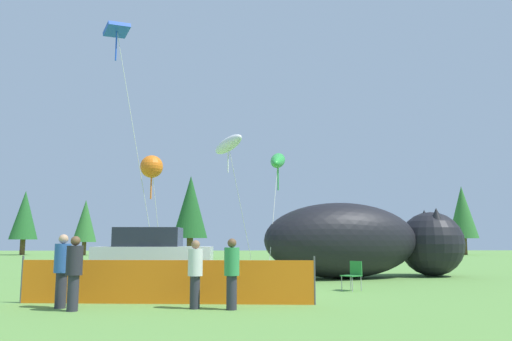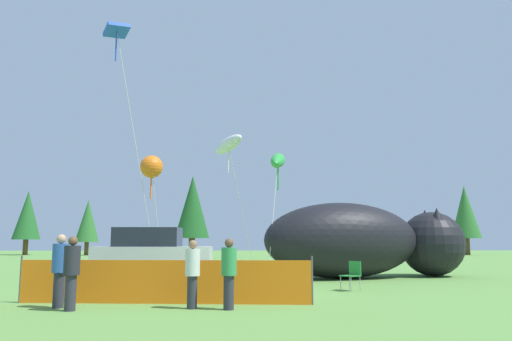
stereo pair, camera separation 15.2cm
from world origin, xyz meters
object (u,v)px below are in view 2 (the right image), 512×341
spectator_in_blue_shirt (72,270)px  kite_orange_flower (152,167)px  spectator_in_red_shirt (229,271)px  inflatable_cat (364,243)px  kite_blue_box (118,36)px  parked_car (152,257)px  spectator_in_yellow_shirt (192,271)px  kite_white_ghost (228,145)px  folding_chair (352,273)px  kite_green_fish (278,161)px  spectator_in_green_shirt (60,267)px

spectator_in_blue_shirt → kite_orange_flower: bearing=88.0°
spectator_in_red_shirt → kite_orange_flower: kite_orange_flower is taller
inflatable_cat → kite_blue_box: size_ratio=0.92×
spectator_in_red_shirt → spectator_in_blue_shirt: 3.61m
parked_car → spectator_in_yellow_shirt: (1.97, -5.65, -0.13)m
kite_orange_flower → kite_white_ghost: (2.99, 2.75, 1.44)m
spectator_in_red_shirt → kite_white_ghost: bearing=91.8°
folding_chair → kite_blue_box: 13.07m
spectator_in_yellow_shirt → kite_green_fish: (2.71, 9.23, 4.13)m
parked_car → spectator_in_yellow_shirt: bearing=-70.1°
kite_green_fish → spectator_in_blue_shirt: bearing=-119.8°
spectator_in_red_shirt → kite_white_ghost: 11.83m
kite_white_ghost → spectator_in_red_shirt: bearing=-88.2°
folding_chair → kite_blue_box: (-8.62, 3.32, 9.26)m
inflatable_cat → kite_green_fish: kite_green_fish is taller
kite_green_fish → kite_white_ghost: 2.70m
kite_orange_flower → kite_blue_box: 5.53m
spectator_in_blue_shirt → kite_white_ghost: 12.35m
kite_green_fish → kite_blue_box: (-6.63, -1.85, 4.80)m
inflatable_cat → kite_orange_flower: kite_orange_flower is taller
folding_chair → kite_orange_flower: 8.97m
spectator_in_green_shirt → kite_orange_flower: bearing=84.5°
spectator_in_red_shirt → spectator_in_yellow_shirt: (-0.87, 0.20, -0.02)m
spectator_in_yellow_shirt → spectator_in_red_shirt: bearing=-12.7°
folding_chair → inflatable_cat: (1.66, 5.25, 0.91)m
parked_car → spectator_in_green_shirt: (-1.23, -5.44, -0.05)m
spectator_in_red_shirt → kite_blue_box: 12.64m
kite_green_fish → kite_orange_flower: bearing=-164.2°
parked_car → inflatable_cat: bearing=24.4°
kite_white_ghost → folding_chair: bearing=-57.1°
spectator_in_red_shirt → kite_green_fish: 10.45m
parked_car → inflatable_cat: 9.10m
spectator_in_red_shirt → kite_green_fish: kite_green_fish is taller
kite_green_fish → kite_white_ghost: kite_white_ghost is taller
spectator_in_green_shirt → kite_green_fish: (5.91, 9.01, 4.06)m
spectator_in_red_shirt → kite_green_fish: (1.84, 9.43, 4.11)m
spectator_in_red_shirt → kite_white_ghost: (-0.34, 10.70, 5.04)m
inflatable_cat → kite_orange_flower: size_ratio=1.90×
folding_chair → kite_blue_box: bearing=-57.9°
inflatable_cat → spectator_in_yellow_shirt: (-6.36, -9.31, -0.59)m
folding_chair → spectator_in_green_shirt: bearing=-10.9°
spectator_in_green_shirt → spectator_in_yellow_shirt: spectator_in_green_shirt is taller
folding_chair → kite_orange_flower: size_ratio=0.19×
folding_chair → spectator_in_red_shirt: 5.73m
inflatable_cat → spectator_in_yellow_shirt: inflatable_cat is taller
spectator_in_yellow_shirt → kite_white_ghost: size_ratio=0.25×
spectator_in_green_shirt → kite_white_ghost: size_ratio=0.27×
spectator_in_blue_shirt → kite_blue_box: kite_blue_box is taller
inflatable_cat → spectator_in_green_shirt: inflatable_cat is taller
kite_orange_flower → spectator_in_green_shirt: bearing=-95.5°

